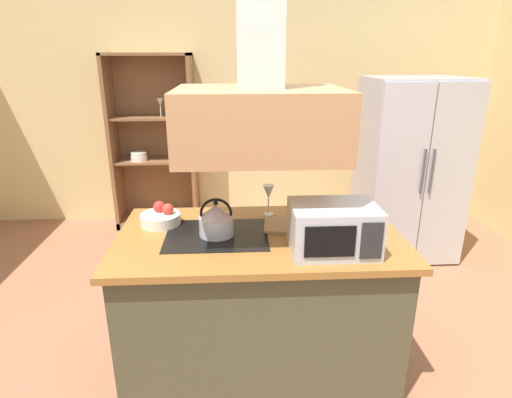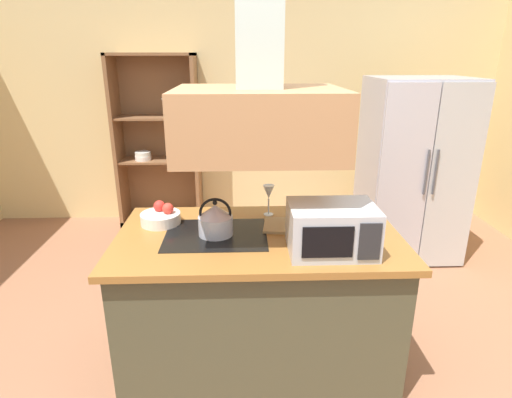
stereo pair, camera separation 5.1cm
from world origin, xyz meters
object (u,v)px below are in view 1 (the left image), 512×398
at_px(cutting_board, 292,225).
at_px(microwave, 333,228).
at_px(dish_cabinet, 155,152).
at_px(fruit_bowl, 161,217).
at_px(refrigerator, 409,169).
at_px(wine_glass_on_counter, 269,193).
at_px(kettle, 216,220).

height_order(cutting_board, microwave, microwave).
height_order(dish_cabinet, microwave, dish_cabinet).
distance_m(cutting_board, microwave, 0.40).
bearing_deg(fruit_bowl, refrigerator, 32.16).
xyz_separation_m(refrigerator, dish_cabinet, (-2.59, 0.91, 0.00)).
bearing_deg(wine_glass_on_counter, dish_cabinet, 117.59).
bearing_deg(fruit_bowl, microwave, -23.23).
height_order(refrigerator, microwave, refrigerator).
relative_size(refrigerator, microwave, 3.74).
bearing_deg(dish_cabinet, refrigerator, -19.36).
height_order(refrigerator, fruit_bowl, refrigerator).
bearing_deg(wine_glass_on_counter, kettle, -136.80).
distance_m(kettle, microwave, 0.68).
distance_m(refrigerator, fruit_bowl, 2.55).
xyz_separation_m(refrigerator, cutting_board, (-1.34, -1.45, 0.05)).
height_order(kettle, wine_glass_on_counter, kettle).
bearing_deg(microwave, refrigerator, 56.81).
xyz_separation_m(wine_glass_on_counter, fruit_bowl, (-0.69, -0.12, -0.11)).
distance_m(microwave, fruit_bowl, 1.08).
distance_m(refrigerator, microwave, 2.13).
height_order(dish_cabinet, cutting_board, dish_cabinet).
bearing_deg(cutting_board, wine_glass_on_counter, 120.91).
bearing_deg(refrigerator, cutting_board, -132.78).
bearing_deg(dish_cabinet, wine_glass_on_counter, -62.41).
relative_size(dish_cabinet, fruit_bowl, 7.76).
relative_size(kettle, microwave, 0.50).
xyz_separation_m(dish_cabinet, wine_glass_on_counter, (1.12, -2.14, 0.19)).
xyz_separation_m(microwave, wine_glass_on_counter, (-0.30, 0.55, 0.02)).
distance_m(refrigerator, dish_cabinet, 2.74).
distance_m(dish_cabinet, cutting_board, 2.67).
bearing_deg(kettle, dish_cabinet, 107.74).
distance_m(cutting_board, wine_glass_on_counter, 0.29).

